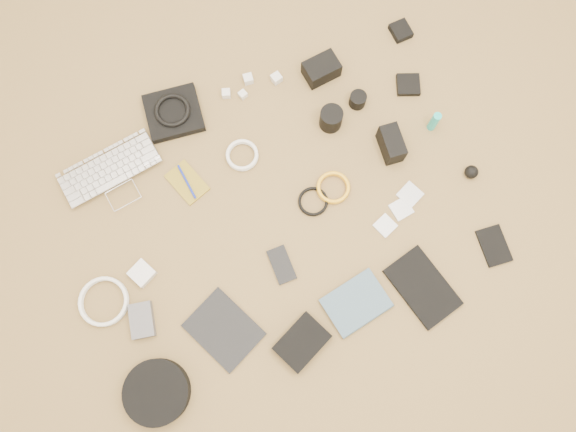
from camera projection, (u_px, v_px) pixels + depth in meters
name	position (u px, v px, depth m)	size (l,w,h in m)	color
laptop	(116.00, 181.00, 1.92)	(0.34, 0.24, 0.03)	#BCBCC0
headphone_pouch	(174.00, 113.00, 1.97)	(0.19, 0.18, 0.03)	black
headphones	(172.00, 110.00, 1.95)	(0.13, 0.13, 0.02)	black
charger_a	(226.00, 94.00, 1.99)	(0.03, 0.03, 0.03)	silver
charger_b	(248.00, 79.00, 2.00)	(0.03, 0.03, 0.03)	silver
charger_c	(276.00, 78.00, 2.00)	(0.03, 0.03, 0.03)	silver
charger_d	(243.00, 95.00, 1.99)	(0.03, 0.03, 0.02)	silver
dslr_camera	(321.00, 69.00, 1.99)	(0.12, 0.08, 0.07)	black
lens_pouch	(401.00, 31.00, 2.05)	(0.07, 0.07, 0.03)	black
notebook_olive	(187.00, 182.00, 1.92)	(0.09, 0.14, 0.01)	olive
pen_blue	(187.00, 182.00, 1.92)	(0.01, 0.01, 0.13)	#13229D
cable_white_a	(242.00, 156.00, 1.94)	(0.11, 0.11, 0.01)	white
lens_a	(331.00, 119.00, 1.94)	(0.08, 0.08, 0.08)	black
lens_b	(358.00, 100.00, 1.97)	(0.06, 0.06, 0.05)	black
card_reader	(408.00, 85.00, 2.00)	(0.08, 0.08, 0.02)	black
power_brick	(142.00, 273.00, 1.84)	(0.07, 0.07, 0.03)	silver
cable_white_b	(104.00, 302.00, 1.83)	(0.16, 0.16, 0.01)	white
cable_black	(313.00, 202.00, 1.91)	(0.10, 0.10, 0.01)	black
cable_yellow	(333.00, 188.00, 1.92)	(0.11, 0.11, 0.01)	gold
flash	(391.00, 144.00, 1.91)	(0.06, 0.12, 0.09)	black
lens_cleaner	(434.00, 122.00, 1.93)	(0.03, 0.03, 0.10)	#1BB2AB
battery_charger	(142.00, 320.00, 1.80)	(0.07, 0.11, 0.03)	#505055
tablet	(224.00, 330.00, 1.81)	(0.17, 0.22, 0.01)	black
phone	(282.00, 265.00, 1.86)	(0.06, 0.12, 0.01)	black
filter_case_left	(385.00, 226.00, 1.89)	(0.06, 0.06, 0.01)	silver
filter_case_mid	(401.00, 209.00, 1.90)	(0.06, 0.06, 0.01)	silver
filter_case_right	(410.00, 195.00, 1.91)	(0.07, 0.07, 0.01)	silver
air_blower	(471.00, 172.00, 1.91)	(0.05, 0.05, 0.05)	black
headphone_case	(157.00, 392.00, 1.74)	(0.20, 0.20, 0.06)	black
drive_case	(302.00, 342.00, 1.78)	(0.16, 0.11, 0.04)	black
paperback	(369.00, 323.00, 1.81)	(0.15, 0.20, 0.02)	#405A6D
notebook_black_a	(423.00, 287.00, 1.84)	(0.15, 0.24, 0.02)	black
notebook_black_b	(494.00, 246.00, 1.87)	(0.09, 0.13, 0.01)	black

